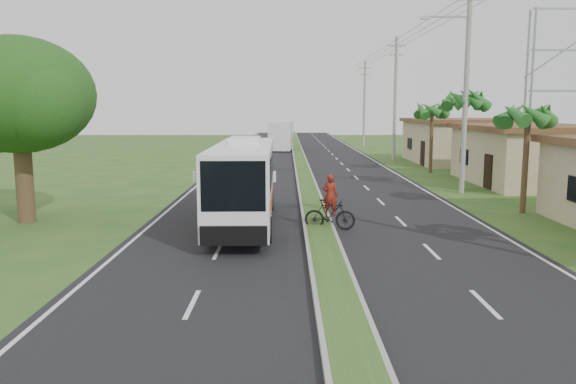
{
  "coord_description": "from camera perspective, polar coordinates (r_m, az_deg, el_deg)",
  "views": [
    {
      "loc": [
        -1.25,
        -12.85,
        4.62
      ],
      "look_at": [
        -1.19,
        6.28,
        1.8
      ],
      "focal_mm": 35.0,
      "sensor_mm": 36.0,
      "label": 1
    }
  ],
  "objects": [
    {
      "name": "ground",
      "position": [
        13.71,
        5.17,
        -11.34
      ],
      "size": [
        180.0,
        180.0,
        0.0
      ],
      "primitive_type": "plane",
      "color": "#24541E",
      "rests_on": "ground"
    },
    {
      "name": "road_asphalt",
      "position": [
        33.19,
        1.99,
        0.4
      ],
      "size": [
        14.0,
        160.0,
        0.02
      ],
      "primitive_type": "cube",
      "color": "black",
      "rests_on": "ground"
    },
    {
      "name": "median_strip",
      "position": [
        33.18,
        1.99,
        0.56
      ],
      "size": [
        1.2,
        160.0,
        0.18
      ],
      "color": "gray",
      "rests_on": "ground"
    },
    {
      "name": "lane_edge_left",
      "position": [
        33.62,
        -9.5,
        0.37
      ],
      "size": [
        0.12,
        160.0,
        0.01
      ],
      "primitive_type": "cube",
      "color": "silver",
      "rests_on": "ground"
    },
    {
      "name": "lane_edge_right",
      "position": [
        34.11,
        13.31,
        0.38
      ],
      "size": [
        0.12,
        160.0,
        0.01
      ],
      "primitive_type": "cube",
      "color": "silver",
      "rests_on": "ground"
    },
    {
      "name": "shop_mid",
      "position": [
        38.14,
        23.45,
        3.54
      ],
      "size": [
        7.6,
        10.6,
        3.67
      ],
      "color": "tan",
      "rests_on": "ground"
    },
    {
      "name": "shop_far",
      "position": [
        51.24,
        17.21,
        5.01
      ],
      "size": [
        8.6,
        11.6,
        3.82
      ],
      "color": "tan",
      "rests_on": "ground"
    },
    {
      "name": "palm_verge_b",
      "position": [
        27.03,
        23.22,
        7.16
      ],
      "size": [
        2.4,
        2.4,
        5.05
      ],
      "color": "#473321",
      "rests_on": "ground"
    },
    {
      "name": "palm_verge_c",
      "position": [
        33.4,
        17.56,
        8.87
      ],
      "size": [
        2.4,
        2.4,
        5.85
      ],
      "color": "#473321",
      "rests_on": "ground"
    },
    {
      "name": "palm_verge_d",
      "position": [
        42.19,
        14.46,
        8.03
      ],
      "size": [
        2.4,
        2.4,
        5.25
      ],
      "color": "#473321",
      "rests_on": "ground"
    },
    {
      "name": "shade_tree",
      "position": [
        25.32,
        -25.88,
        8.48
      ],
      "size": [
        6.3,
        6.0,
        7.54
      ],
      "color": "#473321",
      "rests_on": "ground"
    },
    {
      "name": "utility_pole_b",
      "position": [
        32.38,
        17.63,
        10.9
      ],
      "size": [
        3.2,
        0.28,
        12.0
      ],
      "color": "gray",
      "rests_on": "ground"
    },
    {
      "name": "utility_pole_c",
      "position": [
        51.78,
        10.83,
        9.41
      ],
      "size": [
        1.6,
        0.28,
        11.0
      ],
      "color": "gray",
      "rests_on": "ground"
    },
    {
      "name": "utility_pole_d",
      "position": [
        71.52,
        7.76,
        8.96
      ],
      "size": [
        1.6,
        0.28,
        10.5
      ],
      "color": "gray",
      "rests_on": "ground"
    },
    {
      "name": "coach_bus_main",
      "position": [
        22.79,
        -4.5,
        1.54
      ],
      "size": [
        2.42,
        10.79,
        3.48
      ],
      "rotation": [
        0.0,
        0.0,
        0.01
      ],
      "color": "white",
      "rests_on": "ground"
    },
    {
      "name": "coach_bus_far",
      "position": [
        66.21,
        -0.64,
        6.0
      ],
      "size": [
        2.92,
        11.32,
        3.27
      ],
      "rotation": [
        0.0,
        0.0,
        -0.04
      ],
      "color": "white",
      "rests_on": "ground"
    },
    {
      "name": "motorcyclist",
      "position": [
        21.68,
        4.29,
        -1.9
      ],
      "size": [
        2.02,
        0.84,
        2.16
      ],
      "rotation": [
        0.0,
        0.0,
        -0.15
      ],
      "color": "black",
      "rests_on": "ground"
    }
  ]
}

